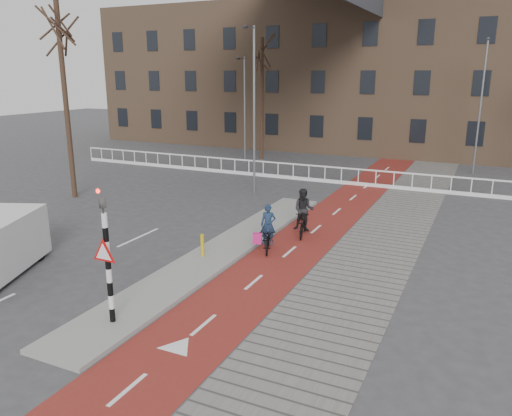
% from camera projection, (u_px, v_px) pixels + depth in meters
% --- Properties ---
extents(ground, '(120.00, 120.00, 0.00)m').
position_uv_depth(ground, '(177.00, 299.00, 14.32)').
color(ground, '#38383A').
rests_on(ground, ground).
extents(bike_lane, '(2.50, 60.00, 0.01)m').
position_uv_depth(bike_lane, '(330.00, 217.00, 22.43)').
color(bike_lane, maroon).
rests_on(bike_lane, ground).
extents(sidewalk, '(3.00, 60.00, 0.01)m').
position_uv_depth(sidewalk, '(393.00, 225.00, 21.27)').
color(sidewalk, slate).
rests_on(sidewalk, ground).
extents(curb_island, '(1.80, 16.00, 0.12)m').
position_uv_depth(curb_island, '(223.00, 250.00, 18.08)').
color(curb_island, gray).
rests_on(curb_island, ground).
extents(traffic_signal, '(0.80, 0.80, 3.68)m').
position_uv_depth(traffic_signal, '(107.00, 253.00, 12.28)').
color(traffic_signal, black).
rests_on(traffic_signal, curb_island).
extents(bollard, '(0.12, 0.12, 0.79)m').
position_uv_depth(bollard, '(202.00, 245.00, 17.25)').
color(bollard, gold).
rests_on(bollard, curb_island).
extents(cyclist_near, '(1.11, 1.73, 1.73)m').
position_uv_depth(cyclist_near, '(268.00, 236.00, 18.03)').
color(cyclist_near, black).
rests_on(cyclist_near, bike_lane).
extents(cyclist_far, '(0.93, 1.84, 1.92)m').
position_uv_depth(cyclist_far, '(304.00, 217.00, 19.62)').
color(cyclist_far, black).
rests_on(cyclist_far, bike_lane).
extents(railing, '(28.00, 0.10, 0.99)m').
position_uv_depth(railing, '(263.00, 172.00, 31.14)').
color(railing, silver).
rests_on(railing, ground).
extents(townhouse_row, '(46.00, 10.00, 15.90)m').
position_uv_depth(townhouse_row, '(360.00, 54.00, 41.44)').
color(townhouse_row, '#7F6047').
rests_on(townhouse_row, ground).
extents(tree_left, '(0.26, 0.26, 9.82)m').
position_uv_depth(tree_left, '(66.00, 101.00, 24.80)').
color(tree_left, black).
rests_on(tree_left, ground).
extents(tree_mid, '(0.26, 0.26, 8.73)m').
position_uv_depth(tree_mid, '(262.00, 100.00, 36.62)').
color(tree_mid, black).
rests_on(tree_mid, ground).
extents(streetlight_near, '(0.12, 0.12, 8.52)m').
position_uv_depth(streetlight_near, '(254.00, 113.00, 25.61)').
color(streetlight_near, slate).
rests_on(streetlight_near, ground).
extents(streetlight_left, '(0.12, 0.12, 7.35)m').
position_uv_depth(streetlight_left, '(245.00, 111.00, 35.14)').
color(streetlight_left, slate).
rests_on(streetlight_left, ground).
extents(streetlight_right, '(0.12, 0.12, 8.34)m').
position_uv_depth(streetlight_right, '(480.00, 108.00, 31.14)').
color(streetlight_right, slate).
rests_on(streetlight_right, ground).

